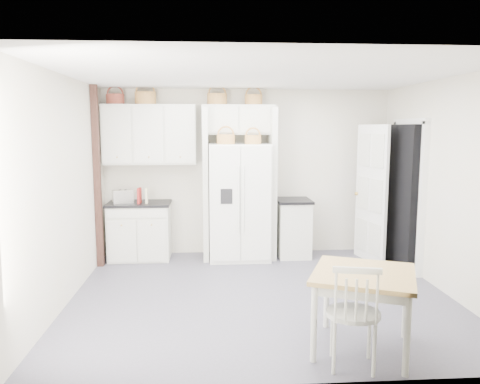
{
  "coord_description": "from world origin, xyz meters",
  "views": [
    {
      "loc": [
        -0.63,
        -5.4,
        2.0
      ],
      "look_at": [
        -0.22,
        0.4,
        1.2
      ],
      "focal_mm": 35.0,
      "sensor_mm": 36.0,
      "label": 1
    }
  ],
  "objects": [
    {
      "name": "floor",
      "position": [
        0.0,
        0.0,
        0.0
      ],
      "size": [
        4.5,
        4.5,
        0.0
      ],
      "primitive_type": "plane",
      "color": "#484653",
      "rests_on": "ground"
    },
    {
      "name": "ceiling",
      "position": [
        0.0,
        0.0,
        2.6
      ],
      "size": [
        4.5,
        4.5,
        0.0
      ],
      "primitive_type": "plane",
      "color": "white",
      "rests_on": "wall_back"
    },
    {
      "name": "wall_back",
      "position": [
        0.0,
        2.0,
        1.3
      ],
      "size": [
        4.5,
        0.0,
        4.5
      ],
      "primitive_type": "plane",
      "rotation": [
        1.57,
        0.0,
        0.0
      ],
      "color": "beige",
      "rests_on": "floor"
    },
    {
      "name": "wall_left",
      "position": [
        -2.25,
        0.0,
        1.3
      ],
      "size": [
        0.0,
        4.0,
        4.0
      ],
      "primitive_type": "plane",
      "rotation": [
        1.57,
        0.0,
        1.57
      ],
      "color": "beige",
      "rests_on": "floor"
    },
    {
      "name": "wall_right",
      "position": [
        2.25,
        0.0,
        1.3
      ],
      "size": [
        0.0,
        4.0,
        4.0
      ],
      "primitive_type": "plane",
      "rotation": [
        1.57,
        0.0,
        -1.57
      ],
      "color": "beige",
      "rests_on": "floor"
    },
    {
      "name": "refrigerator",
      "position": [
        -0.15,
        1.64,
        0.88
      ],
      "size": [
        0.91,
        0.73,
        1.76
      ],
      "primitive_type": "cube",
      "color": "white",
      "rests_on": "floor"
    },
    {
      "name": "base_cab_left",
      "position": [
        -1.67,
        1.7,
        0.42
      ],
      "size": [
        0.91,
        0.57,
        0.84
      ],
      "primitive_type": "cube",
      "color": "silver",
      "rests_on": "floor"
    },
    {
      "name": "base_cab_right",
      "position": [
        0.7,
        1.7,
        0.43
      ],
      "size": [
        0.49,
        0.59,
        0.86
      ],
      "primitive_type": "cube",
      "color": "silver",
      "rests_on": "floor"
    },
    {
      "name": "dining_table",
      "position": [
        0.76,
        -1.45,
        0.36
      ],
      "size": [
        1.14,
        1.14,
        0.73
      ],
      "primitive_type": "cube",
      "rotation": [
        0.0,
        0.0,
        -0.4
      ],
      "color": "#A98947",
      "rests_on": "floor"
    },
    {
      "name": "windsor_chair",
      "position": [
        0.58,
        -1.75,
        0.46
      ],
      "size": [
        0.53,
        0.5,
        0.93
      ],
      "primitive_type": "cube",
      "rotation": [
        0.0,
        0.0,
        -0.21
      ],
      "color": "silver",
      "rests_on": "floor"
    },
    {
      "name": "counter_left",
      "position": [
        -1.67,
        1.7,
        0.86
      ],
      "size": [
        0.95,
        0.61,
        0.04
      ],
      "primitive_type": "cube",
      "color": "black",
      "rests_on": "base_cab_left"
    },
    {
      "name": "counter_right",
      "position": [
        0.7,
        1.7,
        0.88
      ],
      "size": [
        0.53,
        0.63,
        0.04
      ],
      "primitive_type": "cube",
      "color": "black",
      "rests_on": "base_cab_right"
    },
    {
      "name": "toaster",
      "position": [
        -1.9,
        1.62,
        0.98
      ],
      "size": [
        0.33,
        0.25,
        0.2
      ],
      "primitive_type": "cube",
      "rotation": [
        0.0,
        0.0,
        0.32
      ],
      "color": "silver",
      "rests_on": "counter_left"
    },
    {
      "name": "cookbook_red",
      "position": [
        -1.65,
        1.62,
        0.99
      ],
      "size": [
        0.05,
        0.16,
        0.23
      ],
      "primitive_type": "cube",
      "rotation": [
        0.0,
        0.0,
        -0.1
      ],
      "color": "#A31F1E",
      "rests_on": "counter_left"
    },
    {
      "name": "cookbook_cream",
      "position": [
        -1.55,
        1.62,
        0.99
      ],
      "size": [
        0.04,
        0.15,
        0.22
      ],
      "primitive_type": "cube",
      "rotation": [
        0.0,
        0.0,
        0.06
      ],
      "color": "beige",
      "rests_on": "counter_left"
    },
    {
      "name": "basket_upper_a",
      "position": [
        -2.0,
        1.83,
        2.43
      ],
      "size": [
        0.27,
        0.27,
        0.15
      ],
      "primitive_type": "cylinder",
      "color": "brown",
      "rests_on": "upper_cabinet"
    },
    {
      "name": "basket_upper_b",
      "position": [
        -1.55,
        1.83,
        2.44
      ],
      "size": [
        0.32,
        0.32,
        0.19
      ],
      "primitive_type": "cylinder",
      "color": "#9B5E2E",
      "rests_on": "upper_cabinet"
    },
    {
      "name": "basket_bridge_a",
      "position": [
        -0.47,
        1.83,
        2.43
      ],
      "size": [
        0.3,
        0.3,
        0.17
      ],
      "primitive_type": "cylinder",
      "color": "#9B5E2E",
      "rests_on": "bridge_cabinet"
    },
    {
      "name": "basket_bridge_b",
      "position": [
        0.08,
        1.83,
        2.43
      ],
      "size": [
        0.27,
        0.27,
        0.15
      ],
      "primitive_type": "cylinder",
      "color": "#9B5E2E",
      "rests_on": "bridge_cabinet"
    },
    {
      "name": "basket_fridge_a",
      "position": [
        -0.35,
        1.54,
        1.84
      ],
      "size": [
        0.27,
        0.27,
        0.14
      ],
      "primitive_type": "cylinder",
      "color": "#9B5E2E",
      "rests_on": "refrigerator"
    },
    {
      "name": "basket_fridge_b",
      "position": [
        0.05,
        1.54,
        1.83
      ],
      "size": [
        0.24,
        0.24,
        0.13
      ],
      "primitive_type": "cylinder",
      "color": "#9B5E2E",
      "rests_on": "refrigerator"
    },
    {
      "name": "upper_cabinet",
      "position": [
        -1.5,
        1.83,
        1.9
      ],
      "size": [
        1.4,
        0.34,
        0.9
      ],
      "primitive_type": "cube",
      "color": "silver",
      "rests_on": "wall_back"
    },
    {
      "name": "bridge_cabinet",
      "position": [
        -0.15,
        1.83,
        2.12
      ],
      "size": [
        1.12,
        0.34,
        0.45
      ],
      "primitive_type": "cube",
      "color": "silver",
      "rests_on": "wall_back"
    },
    {
      "name": "fridge_panel_left",
      "position": [
        -0.66,
        1.7,
        1.15
      ],
      "size": [
        0.08,
        0.6,
        2.3
      ],
      "primitive_type": "cube",
      "color": "silver",
      "rests_on": "floor"
    },
    {
      "name": "fridge_panel_right",
      "position": [
        0.36,
        1.7,
        1.15
      ],
      "size": [
        0.08,
        0.6,
        2.3
      ],
      "primitive_type": "cube",
      "color": "silver",
      "rests_on": "floor"
    },
    {
      "name": "trim_post",
      "position": [
        -2.2,
        1.35,
        1.3
      ],
      "size": [
        0.09,
        0.09,
        2.6
      ],
      "primitive_type": "cube",
      "color": "black",
      "rests_on": "floor"
    },
    {
      "name": "doorway_void",
      "position": [
        2.16,
        1.0,
        1.02
      ],
      "size": [
        0.18,
        0.85,
        2.05
      ],
      "primitive_type": "cube",
      "color": "black",
      "rests_on": "floor"
    },
    {
      "name": "door_slab",
      "position": [
        1.8,
        1.33,
        1.02
      ],
      "size": [
        0.21,
        0.79,
        2.05
      ],
      "primitive_type": "cube",
      "rotation": [
        0.0,
        0.0,
        -1.36
      ],
      "color": "white",
      "rests_on": "floor"
    }
  ]
}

